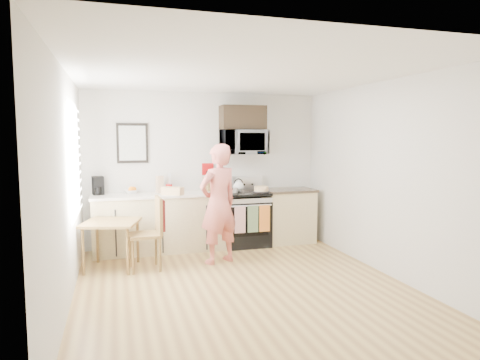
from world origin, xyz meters
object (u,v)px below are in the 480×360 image
object	(u,v)px
microwave	(243,142)
chair	(155,223)
range	(245,220)
dining_table	(111,227)
cake	(261,189)
person	(218,204)

from	to	relation	value
microwave	chair	size ratio (longest dim) A/B	0.75
range	microwave	world-z (taller)	microwave
microwave	chair	distance (m)	2.19
dining_table	chair	bearing A→B (deg)	-16.24
dining_table	cake	size ratio (longest dim) A/B	2.65
range	dining_table	world-z (taller)	range
range	cake	bearing A→B (deg)	-27.45
range	microwave	distance (m)	1.33
range	cake	distance (m)	0.60
dining_table	cake	xyz separation A→B (m)	(2.44, 0.60, 0.37)
cake	microwave	bearing A→B (deg)	136.63
microwave	chair	xyz separation A→B (m)	(-1.60, -1.00, -1.11)
person	dining_table	world-z (taller)	person
chair	person	bearing A→B (deg)	-1.15
microwave	chair	bearing A→B (deg)	-147.94
chair	dining_table	bearing A→B (deg)	160.65
range	microwave	size ratio (longest dim) A/B	1.53
chair	range	bearing A→B (deg)	26.18
range	chair	distance (m)	1.85
person	chair	world-z (taller)	person
dining_table	chair	world-z (taller)	chair
range	dining_table	distance (m)	2.31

